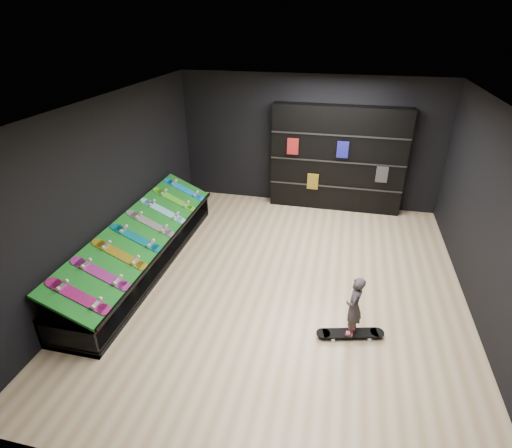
% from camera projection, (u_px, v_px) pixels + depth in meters
% --- Properties ---
extents(floor, '(6.00, 7.00, 0.01)m').
position_uv_depth(floor, '(282.00, 283.00, 6.89)').
color(floor, '#D3B78E').
rests_on(floor, ground).
extents(ceiling, '(6.00, 7.00, 0.01)m').
position_uv_depth(ceiling, '(288.00, 106.00, 5.49)').
color(ceiling, white).
rests_on(ceiling, ground).
extents(wall_back, '(6.00, 0.02, 3.00)m').
position_uv_depth(wall_back, '(309.00, 142.00, 9.21)').
color(wall_back, black).
rests_on(wall_back, ground).
extents(wall_front, '(6.00, 0.02, 3.00)m').
position_uv_depth(wall_front, '(214.00, 387.00, 3.18)').
color(wall_front, black).
rests_on(wall_front, ground).
extents(wall_left, '(0.02, 7.00, 3.00)m').
position_uv_depth(wall_left, '(110.00, 188.00, 6.78)').
color(wall_left, black).
rests_on(wall_left, ground).
extents(wall_right, '(0.02, 7.00, 3.00)m').
position_uv_depth(wall_right, '(495.00, 225.00, 5.60)').
color(wall_right, black).
rests_on(wall_right, ground).
extents(display_rack, '(0.90, 4.50, 0.50)m').
position_uv_depth(display_rack, '(144.00, 254.00, 7.28)').
color(display_rack, black).
rests_on(display_rack, ground).
extents(turf_ramp, '(0.92, 4.50, 0.46)m').
position_uv_depth(turf_ramp, '(143.00, 232.00, 7.05)').
color(turf_ramp, '#0D5814').
rests_on(turf_ramp, display_rack).
extents(back_shelving, '(2.99, 0.35, 2.39)m').
position_uv_depth(back_shelving, '(337.00, 159.00, 9.06)').
color(back_shelving, black).
rests_on(back_shelving, ground).
extents(floor_skateboard, '(1.00, 0.45, 0.09)m').
position_uv_depth(floor_skateboard, '(350.00, 334.00, 5.73)').
color(floor_skateboard, black).
rests_on(floor_skateboard, ground).
extents(child, '(0.18, 0.23, 0.56)m').
position_uv_depth(child, '(353.00, 317.00, 5.58)').
color(child, black).
rests_on(child, floor_skateboard).
extents(display_board_0, '(0.93, 0.22, 0.50)m').
position_uv_depth(display_board_0, '(79.00, 296.00, 5.40)').
color(display_board_0, '#E5198C').
rests_on(display_board_0, turf_ramp).
extents(display_board_1, '(0.93, 0.22, 0.50)m').
position_uv_depth(display_board_1, '(101.00, 274.00, 5.87)').
color(display_board_1, '#2626BF').
rests_on(display_board_1, turf_ramp).
extents(display_board_2, '(0.93, 0.22, 0.50)m').
position_uv_depth(display_board_2, '(120.00, 255.00, 6.34)').
color(display_board_2, yellow).
rests_on(display_board_2, turf_ramp).
extents(display_board_3, '(0.93, 0.22, 0.50)m').
position_uv_depth(display_board_3, '(136.00, 238.00, 6.80)').
color(display_board_3, '#0C8C99').
rests_on(display_board_3, turf_ramp).
extents(display_board_4, '(0.93, 0.22, 0.50)m').
position_uv_depth(display_board_4, '(151.00, 224.00, 7.27)').
color(display_board_4, black).
rests_on(display_board_4, turf_ramp).
extents(display_board_5, '(0.93, 0.22, 0.50)m').
position_uv_depth(display_board_5, '(163.00, 211.00, 7.74)').
color(display_board_5, '#0CB2E5').
rests_on(display_board_5, turf_ramp).
extents(display_board_6, '(0.93, 0.22, 0.50)m').
position_uv_depth(display_board_6, '(174.00, 200.00, 8.21)').
color(display_board_6, green).
rests_on(display_board_6, turf_ramp).
extents(display_board_7, '(0.93, 0.22, 0.50)m').
position_uv_depth(display_board_7, '(184.00, 190.00, 8.67)').
color(display_board_7, blue).
rests_on(display_board_7, turf_ramp).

